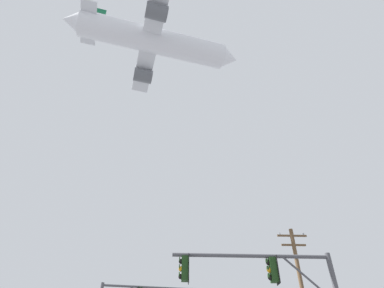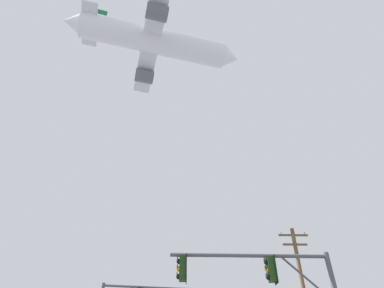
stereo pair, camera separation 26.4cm
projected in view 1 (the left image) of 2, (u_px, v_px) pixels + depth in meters
name	position (u px, v px, depth m)	size (l,w,h in m)	color
signal_pole_near	(276.00, 288.00, 11.96)	(6.30, 0.51, 5.51)	#4C4C51
airplane	(154.00, 41.00, 45.39)	(25.05, 19.35, 6.86)	white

